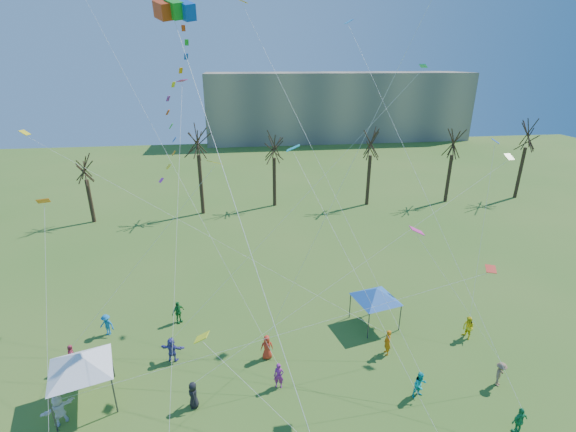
{
  "coord_description": "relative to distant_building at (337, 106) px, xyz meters",
  "views": [
    {
      "loc": [
        -2.69,
        -11.8,
        17.62
      ],
      "look_at": [
        -0.35,
        5.0,
        11.0
      ],
      "focal_mm": 25.0,
      "sensor_mm": 36.0,
      "label": 1
    }
  ],
  "objects": [
    {
      "name": "distant_building",
      "position": [
        0.0,
        0.0,
        0.0
      ],
      "size": [
        60.0,
        14.0,
        15.0
      ],
      "primitive_type": "cube",
      "color": "gray",
      "rests_on": "ground"
    },
    {
      "name": "bare_tree_row",
      "position": [
        -17.65,
        -46.19,
        -0.13
      ],
      "size": [
        72.52,
        7.81,
        11.35
      ],
      "color": "black",
      "rests_on": "ground"
    },
    {
      "name": "big_box_kite",
      "position": [
        -27.08,
        -73.63,
        7.92
      ],
      "size": [
        3.85,
        8.0,
        22.73
      ],
      "color": "red",
      "rests_on": "ground"
    },
    {
      "name": "canopy_tent_white",
      "position": [
        -33.29,
        -75.56,
        -4.72
      ],
      "size": [
        4.18,
        4.18,
        3.28
      ],
      "color": "#3F3F44",
      "rests_on": "ground"
    },
    {
      "name": "canopy_tent_blue",
      "position": [
        -15.32,
        -70.94,
        -5.04
      ],
      "size": [
        3.78,
        3.78,
        2.9
      ],
      "color": "#3F3F44",
      "rests_on": "ground"
    },
    {
      "name": "festival_crowd",
      "position": [
        -23.92,
        -76.48,
        -6.65
      ],
      "size": [
        26.15,
        14.33,
        1.83
      ],
      "color": "red",
      "rests_on": "ground"
    },
    {
      "name": "small_kites_aloft",
      "position": [
        -21.17,
        -70.81,
        5.64
      ],
      "size": [
        33.23,
        19.29,
        32.35
      ],
      "color": "orange",
      "rests_on": "ground"
    }
  ]
}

